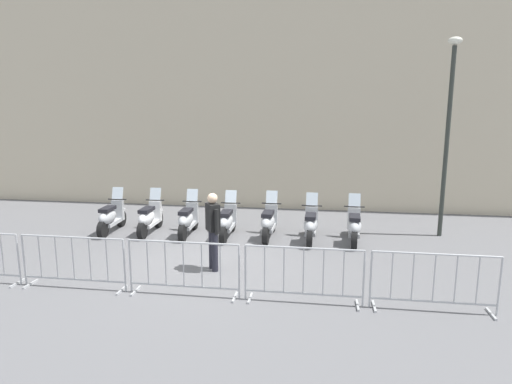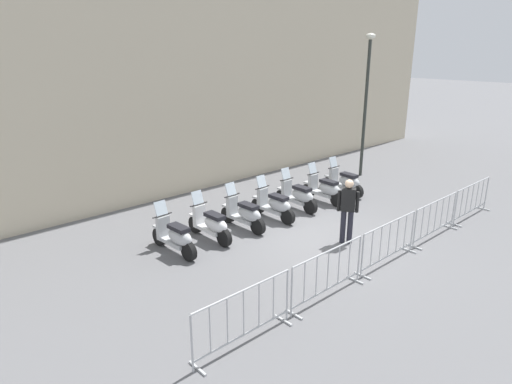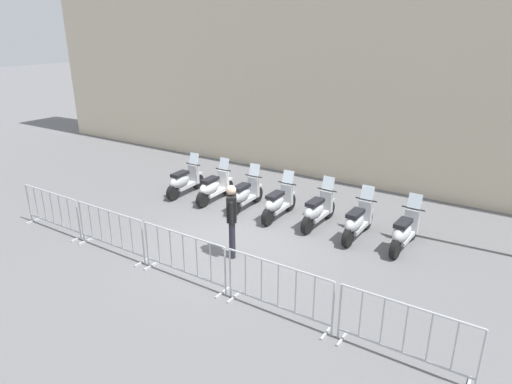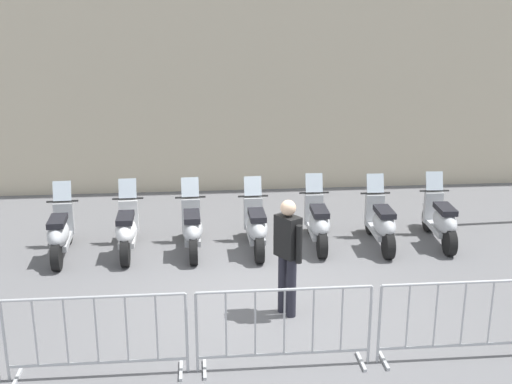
# 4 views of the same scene
# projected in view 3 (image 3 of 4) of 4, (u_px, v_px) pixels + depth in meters

# --- Properties ---
(ground_plane) EXTENTS (120.00, 120.00, 0.00)m
(ground_plane) POSITION_uv_depth(u_px,v_px,m) (236.00, 246.00, 10.73)
(ground_plane) COLOR slate
(building_facade) EXTENTS (28.06, 3.33, 10.61)m
(building_facade) POSITION_uv_depth(u_px,v_px,m) (359.00, 18.00, 14.45)
(building_facade) COLOR beige
(building_facade) RESTS_ON ground
(motorcycle_0) EXTENTS (0.56, 1.72, 1.24)m
(motorcycle_0) POSITION_uv_depth(u_px,v_px,m) (184.00, 181.00, 13.90)
(motorcycle_0) COLOR black
(motorcycle_0) RESTS_ON ground
(motorcycle_1) EXTENTS (0.56, 1.72, 1.24)m
(motorcycle_1) POSITION_uv_depth(u_px,v_px,m) (214.00, 187.00, 13.36)
(motorcycle_1) COLOR black
(motorcycle_1) RESTS_ON ground
(motorcycle_2) EXTENTS (0.56, 1.72, 1.24)m
(motorcycle_2) POSITION_uv_depth(u_px,v_px,m) (244.00, 195.00, 12.75)
(motorcycle_2) COLOR black
(motorcycle_2) RESTS_ON ground
(motorcycle_3) EXTENTS (0.56, 1.72, 1.24)m
(motorcycle_3) POSITION_uv_depth(u_px,v_px,m) (278.00, 203.00, 12.14)
(motorcycle_3) COLOR black
(motorcycle_3) RESTS_ON ground
(motorcycle_4) EXTENTS (0.56, 1.73, 1.24)m
(motorcycle_4) POSITION_uv_depth(u_px,v_px,m) (317.00, 210.00, 11.64)
(motorcycle_4) COLOR black
(motorcycle_4) RESTS_ON ground
(motorcycle_5) EXTENTS (0.56, 1.72, 1.24)m
(motorcycle_5) POSITION_uv_depth(u_px,v_px,m) (357.00, 222.00, 10.95)
(motorcycle_5) COLOR black
(motorcycle_5) RESTS_ON ground
(motorcycle_6) EXTENTS (0.56, 1.73, 1.24)m
(motorcycle_6) POSITION_uv_depth(u_px,v_px,m) (404.00, 232.00, 10.40)
(motorcycle_6) COLOR black
(motorcycle_6) RESTS_ON ground
(barrier_segment_0) EXTENTS (2.17, 0.51, 1.07)m
(barrier_segment_0) POSITION_uv_depth(u_px,v_px,m) (52.00, 211.00, 11.41)
(barrier_segment_0) COLOR #B2B5B7
(barrier_segment_0) RESTS_ON ground
(barrier_segment_1) EXTENTS (2.17, 0.51, 1.07)m
(barrier_segment_1) POSITION_uv_depth(u_px,v_px,m) (111.00, 232.00, 10.25)
(barrier_segment_1) COLOR #B2B5B7
(barrier_segment_1) RESTS_ON ground
(barrier_segment_2) EXTENTS (2.17, 0.51, 1.07)m
(barrier_segment_2) POSITION_uv_depth(u_px,v_px,m) (184.00, 257.00, 9.10)
(barrier_segment_2) COLOR #B2B5B7
(barrier_segment_2) RESTS_ON ground
(barrier_segment_3) EXTENTS (2.17, 0.51, 1.07)m
(barrier_segment_3) POSITION_uv_depth(u_px,v_px,m) (278.00, 290.00, 7.94)
(barrier_segment_3) COLOR #B2B5B7
(barrier_segment_3) RESTS_ON ground
(barrier_segment_4) EXTENTS (2.17, 0.51, 1.07)m
(barrier_segment_4) POSITION_uv_depth(u_px,v_px,m) (404.00, 334.00, 6.78)
(barrier_segment_4) COLOR #B2B5B7
(barrier_segment_4) RESTS_ON ground
(officer_near_row_end) EXTENTS (0.38, 0.48, 1.73)m
(officer_near_row_end) POSITION_uv_depth(u_px,v_px,m) (232.00, 217.00, 9.91)
(officer_near_row_end) COLOR #23232D
(officer_near_row_end) RESTS_ON ground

